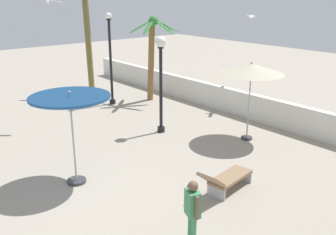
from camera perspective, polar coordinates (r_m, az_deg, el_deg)
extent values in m
plane|color=#9E9384|center=(10.92, -11.78, -10.05)|extent=(56.00, 56.00, 0.00)
cube|color=silver|center=(15.87, 14.89, 0.89)|extent=(25.20, 0.30, 1.07)
cylinder|color=#333338|center=(14.22, 11.62, -3.00)|extent=(0.41, 0.41, 0.08)
cylinder|color=#A5A5AD|center=(13.84, 11.93, 1.60)|extent=(0.05, 0.05, 2.46)
cone|color=#B7AD93|center=(13.52, 12.30, 7.12)|extent=(2.25, 2.25, 0.36)
sphere|color=#99999E|center=(13.49, 12.36, 7.92)|extent=(0.08, 0.08, 0.08)
cylinder|color=#333338|center=(11.21, -13.44, -9.16)|extent=(0.53, 0.53, 0.08)
cylinder|color=#A5A5AD|center=(10.71, -13.92, -3.39)|extent=(0.05, 0.05, 2.51)
cylinder|color=navy|center=(10.33, -14.44, 2.98)|extent=(2.13, 2.13, 0.06)
sphere|color=#99999E|center=(10.30, -14.49, 3.66)|extent=(0.08, 0.08, 0.08)
cylinder|color=brown|center=(18.52, -2.53, 8.33)|extent=(0.52, 0.28, 3.84)
sphere|color=#2F7933|center=(18.09, -2.15, 14.21)|extent=(0.45, 0.45, 0.45)
ellipsoid|color=#2F7933|center=(17.71, -0.59, 13.33)|extent=(1.14, 0.40, 0.65)
ellipsoid|color=#2F7933|center=(18.21, -0.14, 13.47)|extent=(0.73, 1.08, 0.65)
ellipsoid|color=#2F7933|center=(18.54, -0.69, 13.55)|extent=(0.30, 1.14, 0.65)
ellipsoid|color=#2F7933|center=(18.73, -2.36, 13.59)|extent=(1.06, 0.76, 0.65)
ellipsoid|color=#2F7933|center=(18.35, -4.00, 13.46)|extent=(1.07, 0.75, 0.65)
ellipsoid|color=#2F7933|center=(17.95, -4.10, 13.35)|extent=(0.60, 1.12, 0.65)
ellipsoid|color=#2F7933|center=(17.55, -2.97, 13.26)|extent=(0.72, 1.08, 0.65)
cylinder|color=brown|center=(19.95, -11.79, 11.00)|extent=(0.46, 0.30, 5.42)
cylinder|color=black|center=(14.62, -1.03, -1.76)|extent=(0.28, 0.28, 0.20)
cylinder|color=black|center=(14.17, -1.07, 3.95)|extent=(0.12, 0.12, 3.20)
cylinder|color=black|center=(13.86, -1.10, 10.38)|extent=(0.22, 0.22, 0.06)
sphere|color=white|center=(13.84, -1.11, 11.22)|extent=(0.41, 0.41, 0.41)
cylinder|color=black|center=(18.45, -8.26, 2.33)|extent=(0.28, 0.28, 0.20)
cylinder|color=black|center=(18.03, -8.53, 8.02)|extent=(0.12, 0.12, 3.92)
cylinder|color=black|center=(17.79, -8.83, 14.24)|extent=(0.22, 0.22, 0.06)
sphere|color=white|center=(17.78, -8.85, 14.71)|extent=(0.30, 0.30, 0.30)
cube|color=#B7B7BC|center=(11.15, 11.07, -8.35)|extent=(0.55, 0.12, 0.35)
cube|color=#B7B7BC|center=(10.17, 7.19, -10.89)|extent=(0.55, 0.12, 0.35)
cube|color=#8C6B4C|center=(10.58, 9.27, -8.73)|extent=(0.74, 1.46, 0.08)
cube|color=#8C6B4C|center=(9.79, 6.45, -9.22)|extent=(0.63, 0.64, 0.46)
cylinder|color=#3F8C59|center=(8.32, 3.39, -16.29)|extent=(0.12, 0.12, 0.78)
cylinder|color=#3F8C59|center=(8.20, 3.80, -16.89)|extent=(0.12, 0.12, 0.78)
cube|color=#3F8C59|center=(7.90, 3.69, -12.60)|extent=(0.42, 0.36, 0.56)
sphere|color=brown|center=(7.71, 3.75, -10.15)|extent=(0.21, 0.21, 0.21)
cylinder|color=brown|center=(8.08, 3.06, -11.61)|extent=(0.08, 0.08, 0.50)
cylinder|color=brown|center=(7.70, 4.36, -13.29)|extent=(0.08, 0.08, 0.50)
ellipsoid|color=white|center=(15.22, -17.39, 16.11)|extent=(0.32, 0.30, 0.12)
sphere|color=white|center=(15.06, -17.59, 16.19)|extent=(0.10, 0.10, 0.10)
cube|color=silver|center=(15.15, -16.45, 16.26)|extent=(0.43, 0.47, 0.10)
cube|color=silver|center=(15.29, -18.34, 16.10)|extent=(0.43, 0.47, 0.13)
ellipsoid|color=white|center=(17.47, 12.35, 14.45)|extent=(0.33, 0.29, 0.12)
sphere|color=white|center=(17.47, 11.78, 14.59)|extent=(0.10, 0.10, 0.10)
cube|color=silver|center=(17.22, 12.32, 14.47)|extent=(0.41, 0.49, 0.10)
cube|color=silver|center=(17.72, 12.38, 14.57)|extent=(0.41, 0.49, 0.05)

